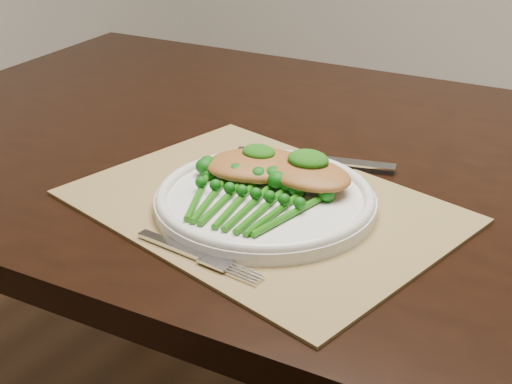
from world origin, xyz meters
The scene contains 10 objects.
dining_table centered at (-0.12, 0.11, 0.38)m, with size 1.68×1.06×0.75m.
placemat centered at (-0.15, -0.08, 0.75)m, with size 0.47×0.34×0.00m, color olive.
dinner_plate centered at (-0.15, -0.09, 0.77)m, with size 0.28×0.28×0.03m.
knife centered at (-0.19, 0.06, 0.76)m, with size 0.23×0.09×0.01m.
fork centered at (-0.13, -0.23, 0.76)m, with size 0.17×0.02×0.01m.
chicken_fillet_left centered at (-0.19, -0.04, 0.79)m, with size 0.14×0.10×0.03m, color #A1642E.
chicken_fillet_right centered at (-0.12, -0.04, 0.79)m, with size 0.12×0.09×0.02m, color #A1642E.
pesto_dollop_left centered at (-0.19, -0.03, 0.80)m, with size 0.05×0.04×0.02m, color #11490A.
pesto_dollop_right centered at (-0.12, -0.03, 0.80)m, with size 0.06×0.05×0.02m, color #11490A.
broccolini_bundle centered at (-0.15, -0.13, 0.77)m, with size 0.17×0.18×0.04m.
Camera 1 is at (0.29, -0.76, 1.18)m, focal length 50.00 mm.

